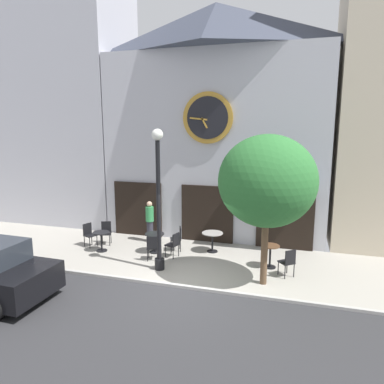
# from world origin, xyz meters

# --- Properties ---
(ground_plane) EXTENTS (27.60, 10.62, 0.13)m
(ground_plane) POSITION_xyz_m (0.00, -0.93, -0.02)
(ground_plane) COLOR #9E998E
(clock_building) EXTENTS (9.12, 3.55, 9.41)m
(clock_building) POSITION_xyz_m (-0.43, 5.50, 4.86)
(clock_building) COLOR #B2B2BC
(clock_building) RESTS_ON ground_plane
(neighbor_building_left) EXTENTS (6.74, 3.83, 12.02)m
(neighbor_building_left) POSITION_xyz_m (-8.41, 6.28, 6.01)
(neighbor_building_left) COLOR #B2B2BC
(neighbor_building_left) RESTS_ON ground_plane
(street_lamp) EXTENTS (0.36, 0.36, 4.55)m
(street_lamp) POSITION_xyz_m (-1.22, 1.10, 2.31)
(street_lamp) COLOR black
(street_lamp) RESTS_ON ground_plane
(street_tree) EXTENTS (2.79, 2.51, 4.42)m
(street_tree) POSITION_xyz_m (2.14, 0.97, 3.08)
(street_tree) COLOR brown
(street_tree) RESTS_ON ground_plane
(cafe_table_center_left) EXTENTS (0.62, 0.62, 0.74)m
(cafe_table_center_left) POSITION_xyz_m (-3.95, 2.08, 0.49)
(cafe_table_center_left) COLOR black
(cafe_table_center_left) RESTS_ON ground_plane
(cafe_table_near_door) EXTENTS (0.71, 0.71, 0.73)m
(cafe_table_near_door) POSITION_xyz_m (-1.97, 2.51, 0.52)
(cafe_table_near_door) COLOR black
(cafe_table_near_door) RESTS_ON ground_plane
(cafe_table_rightmost) EXTENTS (0.78, 0.78, 0.74)m
(cafe_table_rightmost) POSITION_xyz_m (0.06, 3.19, 0.55)
(cafe_table_rightmost) COLOR black
(cafe_table_rightmost) RESTS_ON ground_plane
(cafe_table_near_curb) EXTENTS (0.61, 0.61, 0.77)m
(cafe_table_near_curb) POSITION_xyz_m (2.23, 2.28, 0.50)
(cafe_table_near_curb) COLOR black
(cafe_table_near_curb) RESTS_ON ground_plane
(cafe_chair_near_tree) EXTENTS (0.50, 0.50, 0.90)m
(cafe_chair_near_tree) POSITION_xyz_m (-1.13, 2.25, 0.53)
(cafe_chair_near_tree) COLOR black
(cafe_chair_near_tree) RESTS_ON ground_plane
(cafe_chair_corner) EXTENTS (0.56, 0.56, 0.90)m
(cafe_chair_corner) POSITION_xyz_m (2.82, 1.66, 0.53)
(cafe_chair_corner) COLOR black
(cafe_chair_corner) RESTS_ON ground_plane
(cafe_chair_right_end) EXTENTS (0.52, 0.52, 0.90)m
(cafe_chair_right_end) POSITION_xyz_m (-4.20, 2.87, 0.53)
(cafe_chair_right_end) COLOR black
(cafe_chair_right_end) RESTS_ON ground_plane
(cafe_chair_near_lamp) EXTENTS (0.52, 0.52, 0.90)m
(cafe_chair_near_lamp) POSITION_xyz_m (-1.23, 2.97, 0.53)
(cafe_chair_near_lamp) COLOR black
(cafe_chair_near_lamp) RESTS_ON ground_plane
(cafe_chair_outer) EXTENTS (0.50, 0.50, 0.90)m
(cafe_chair_outer) POSITION_xyz_m (-1.73, 1.74, 0.53)
(cafe_chair_outer) COLOR black
(cafe_chair_outer) RESTS_ON ground_plane
(cafe_chair_curbside) EXTENTS (0.52, 0.52, 0.90)m
(cafe_chair_curbside) POSITION_xyz_m (-4.71, 2.46, 0.53)
(cafe_chair_curbside) COLOR black
(cafe_chair_curbside) RESTS_ON ground_plane
(pedestrian_green) EXTENTS (0.44, 0.44, 1.67)m
(pedestrian_green) POSITION_xyz_m (-2.65, 3.65, 0.86)
(pedestrian_green) COLOR #2D2D38
(pedestrian_green) RESTS_ON ground_plane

